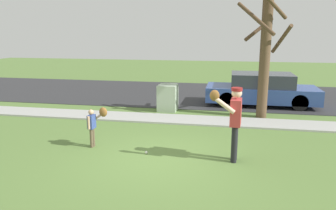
% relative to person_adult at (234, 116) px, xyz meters
% --- Properties ---
extents(ground_plane, '(48.00, 48.00, 0.00)m').
position_rel_person_adult_xyz_m(ground_plane, '(-1.74, 3.32, -1.11)').
color(ground_plane, '#567538').
extents(sidewalk_strip, '(36.00, 1.20, 0.06)m').
position_rel_person_adult_xyz_m(sidewalk_strip, '(-1.74, 3.42, -1.08)').
color(sidewalk_strip, '#A3A39E').
rests_on(sidewalk_strip, ground).
extents(road_surface, '(36.00, 6.80, 0.02)m').
position_rel_person_adult_xyz_m(road_surface, '(-1.74, 8.42, -1.10)').
color(road_surface, '#2D2D30').
rests_on(road_surface, ground).
extents(person_adult, '(0.74, 0.63, 1.78)m').
position_rel_person_adult_xyz_m(person_adult, '(0.00, 0.00, 0.00)').
color(person_adult, black).
rests_on(person_adult, ground).
extents(person_child, '(0.48, 0.39, 1.07)m').
position_rel_person_adult_xyz_m(person_child, '(-3.61, 0.33, -0.42)').
color(person_child, brown).
rests_on(person_child, ground).
extents(baseball, '(0.07, 0.07, 0.07)m').
position_rel_person_adult_xyz_m(baseball, '(-2.14, 0.06, -1.07)').
color(baseball, white).
rests_on(baseball, ground).
extents(utility_cabinet, '(0.72, 0.79, 1.02)m').
position_rel_person_adult_xyz_m(utility_cabinet, '(-2.48, 4.77, -0.60)').
color(utility_cabinet, '#9EB293').
rests_on(utility_cabinet, ground).
extents(street_tree_near, '(1.84, 1.88, 4.26)m').
position_rel_person_adult_xyz_m(street_tree_near, '(1.04, 4.38, 1.18)').
color(street_tree_near, brown).
rests_on(street_tree_near, ground).
extents(parked_wagon_blue, '(4.50, 1.80, 1.33)m').
position_rel_person_adult_xyz_m(parked_wagon_blue, '(1.17, 6.42, -0.45)').
color(parked_wagon_blue, '#2D478C').
rests_on(parked_wagon_blue, road_surface).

